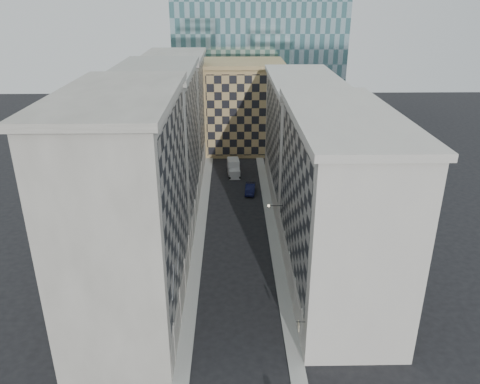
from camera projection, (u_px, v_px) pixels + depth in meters
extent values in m
plane|color=black|center=(240.00, 384.00, 41.30)|extent=(260.00, 260.00, 0.00)
cube|color=#979792|center=(201.00, 227.00, 68.76)|extent=(1.50, 100.00, 0.15)
cube|color=#979792|center=(272.00, 226.00, 68.94)|extent=(1.50, 100.00, 0.15)
cube|color=gray|center=(128.00, 213.00, 46.70)|extent=(10.00, 22.00, 23.00)
cube|color=gray|center=(176.00, 199.00, 46.20)|extent=(0.25, 19.36, 18.00)
cube|color=gray|center=(181.00, 295.00, 50.68)|extent=(0.45, 21.12, 3.20)
cube|color=gray|center=(116.00, 95.00, 42.05)|extent=(10.80, 22.80, 0.70)
cylinder|color=gray|center=(170.00, 343.00, 42.85)|extent=(0.90, 0.90, 4.40)
cylinder|color=gray|center=(177.00, 306.00, 47.91)|extent=(0.90, 0.90, 4.40)
cylinder|color=gray|center=(182.00, 276.00, 52.97)|extent=(0.90, 0.90, 4.40)
cylinder|color=gray|center=(186.00, 252.00, 58.02)|extent=(0.90, 0.90, 4.40)
cube|color=#9A988F|center=(159.00, 150.00, 67.13)|extent=(10.00, 22.00, 22.00)
cube|color=gray|center=(193.00, 140.00, 66.62)|extent=(0.25, 19.36, 17.00)
cube|color=#9A988F|center=(195.00, 209.00, 70.90)|extent=(0.45, 21.12, 3.20)
cube|color=#9A988F|center=(154.00, 69.00, 62.67)|extent=(10.80, 22.80, 0.70)
cylinder|color=#9A988F|center=(190.00, 231.00, 63.08)|extent=(0.90, 0.90, 4.40)
cylinder|color=#9A988F|center=(193.00, 213.00, 68.14)|extent=(0.90, 0.90, 4.40)
cylinder|color=#9A988F|center=(195.00, 198.00, 73.19)|extent=(0.90, 0.90, 4.40)
cylinder|color=#9A988F|center=(198.00, 185.00, 78.25)|extent=(0.90, 0.90, 4.40)
cube|color=gray|center=(176.00, 116.00, 87.55)|extent=(10.00, 22.00, 21.00)
cube|color=gray|center=(202.00, 108.00, 87.05)|extent=(0.25, 19.36, 16.00)
cube|color=gray|center=(203.00, 161.00, 91.13)|extent=(0.45, 21.12, 3.20)
cube|color=gray|center=(173.00, 56.00, 83.29)|extent=(10.80, 22.80, 0.70)
cylinder|color=gray|center=(200.00, 173.00, 83.31)|extent=(0.90, 0.90, 4.40)
cylinder|color=gray|center=(201.00, 163.00, 88.37)|extent=(0.90, 0.90, 4.40)
cylinder|color=gray|center=(203.00, 154.00, 93.42)|extent=(0.90, 0.90, 4.40)
cylinder|color=gray|center=(204.00, 145.00, 98.48)|extent=(0.90, 0.90, 4.40)
cube|color=beige|center=(337.00, 208.00, 51.35)|extent=(10.00, 26.00, 20.00)
cube|color=gray|center=(294.00, 196.00, 50.68)|extent=(0.25, 22.88, 15.00)
cube|color=beige|center=(291.00, 274.00, 54.57)|extent=(0.45, 24.96, 3.20)
cube|color=beige|center=(346.00, 116.00, 47.29)|extent=(10.80, 26.80, 0.70)
cylinder|color=beige|center=(305.00, 328.00, 44.77)|extent=(0.90, 0.90, 4.40)
cylinder|color=beige|center=(298.00, 296.00, 49.56)|extent=(0.90, 0.90, 4.40)
cylinder|color=beige|center=(292.00, 269.00, 54.34)|extent=(0.90, 0.90, 4.40)
cylinder|color=beige|center=(287.00, 247.00, 59.12)|extent=(0.90, 0.90, 4.40)
cylinder|color=beige|center=(283.00, 228.00, 63.90)|extent=(0.90, 0.90, 4.40)
cube|color=beige|center=(302.00, 141.00, 76.37)|extent=(10.00, 28.00, 19.00)
cube|color=gray|center=(273.00, 132.00, 75.70)|extent=(0.25, 24.64, 14.00)
cube|color=beige|center=(272.00, 186.00, 79.39)|extent=(0.45, 26.88, 3.20)
cube|color=beige|center=(306.00, 80.00, 72.50)|extent=(10.80, 28.80, 0.70)
cube|color=#A18855|center=(243.00, 108.00, 100.32)|extent=(16.00, 14.00, 18.00)
cube|color=tan|center=(244.00, 116.00, 93.79)|extent=(15.20, 0.25, 16.50)
cube|color=#A18855|center=(244.00, 63.00, 96.63)|extent=(16.80, 14.80, 0.80)
cube|color=#2F2A24|center=(234.00, 74.00, 111.19)|extent=(6.00, 6.00, 28.00)
cube|color=#2F2A24|center=(233.00, 8.00, 105.42)|extent=(7.00, 7.00, 1.40)
cylinder|color=gray|center=(173.00, 282.00, 41.73)|extent=(0.10, 2.33, 2.33)
cylinder|color=gray|center=(178.00, 259.00, 45.41)|extent=(0.10, 2.33, 2.33)
cylinder|color=black|center=(276.00, 206.00, 61.02)|extent=(1.80, 0.08, 0.08)
sphere|color=#FFE5B2|center=(269.00, 206.00, 61.00)|extent=(0.36, 0.36, 0.36)
cube|color=#BEBEBE|center=(234.00, 174.00, 86.85)|extent=(2.18, 2.35, 1.65)
cube|color=#BEBEBE|center=(233.00, 166.00, 88.80)|extent=(2.35, 3.45, 2.84)
cylinder|color=black|center=(230.00, 177.00, 86.27)|extent=(0.34, 0.84, 0.82)
cylinder|color=black|center=(240.00, 177.00, 86.43)|extent=(0.34, 0.84, 0.82)
cylinder|color=black|center=(228.00, 169.00, 90.12)|extent=(0.34, 0.84, 0.82)
cylinder|color=black|center=(238.00, 169.00, 90.28)|extent=(0.34, 0.84, 0.82)
imported|color=black|center=(250.00, 189.00, 80.29)|extent=(2.06, 4.84, 1.55)
cylinder|color=black|center=(301.00, 322.00, 42.48)|extent=(0.91, 0.10, 0.06)
cube|color=tan|center=(298.00, 326.00, 42.66)|extent=(0.10, 0.80, 0.79)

